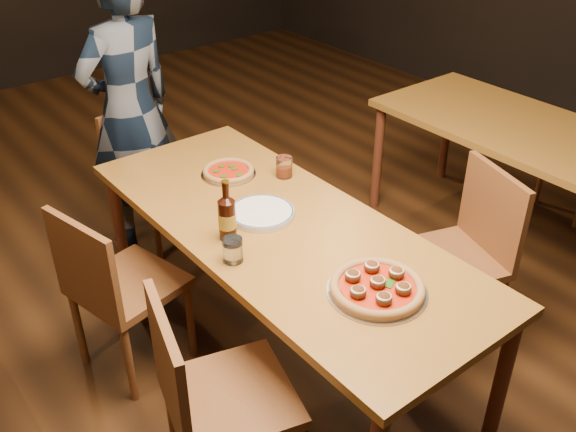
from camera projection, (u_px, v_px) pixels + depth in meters
ground at (282, 356)px, 3.10m from camera, size 9.00×9.00×0.00m
table_main at (281, 239)px, 2.74m from camera, size 0.80×2.00×0.75m
table_right at (549, 148)px, 3.51m from camera, size 0.80×2.00×0.75m
chair_main_nw at (231, 396)px, 2.27m from camera, size 0.54×0.54×0.93m
chair_main_sw at (128, 283)px, 2.85m from camera, size 0.50×0.50×0.90m
chair_main_e at (449, 259)px, 2.99m from camera, size 0.55×0.55×0.93m
chair_end at (154, 177)px, 3.76m from camera, size 0.49×0.49×0.85m
pizza_meatball at (377, 287)px, 2.31m from camera, size 0.37×0.37×0.07m
pizza_margherita at (228, 171)px, 3.08m from camera, size 0.26×0.26×0.03m
plate_stack at (262, 213)px, 2.76m from camera, size 0.28×0.28×0.03m
beer_bottle at (227, 219)px, 2.57m from camera, size 0.07×0.07×0.26m
water_glass at (233, 250)px, 2.46m from camera, size 0.08×0.08×0.10m
amber_glass at (284, 167)px, 3.05m from camera, size 0.08×0.08×0.10m
diner at (129, 109)px, 3.58m from camera, size 0.66×0.49×1.66m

